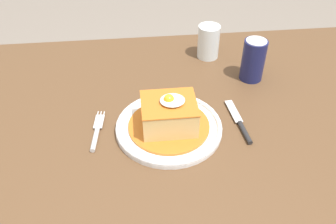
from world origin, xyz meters
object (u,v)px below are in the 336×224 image
(main_plate, at_px, (169,127))
(drinking_glass, at_px, (208,44))
(knife, at_px, (241,126))
(fork, at_px, (96,133))
(soda_can, at_px, (253,60))

(main_plate, distance_m, drinking_glass, 0.37)
(knife, bearing_deg, fork, 178.09)
(main_plate, xyz_separation_m, fork, (-0.18, -0.00, -0.00))
(knife, bearing_deg, main_plate, 175.74)
(fork, bearing_deg, drinking_glass, 44.61)
(main_plate, xyz_separation_m, soda_can, (0.26, 0.20, 0.05))
(fork, height_order, soda_can, soda_can)
(drinking_glass, bearing_deg, soda_can, -52.87)
(main_plate, xyz_separation_m, drinking_glass, (0.16, 0.33, 0.04))
(fork, height_order, drinking_glass, drinking_glass)
(main_plate, bearing_deg, knife, -4.26)
(main_plate, height_order, drinking_glass, drinking_glass)
(fork, bearing_deg, soda_can, 24.28)
(knife, distance_m, soda_can, 0.23)
(drinking_glass, bearing_deg, knife, -86.98)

